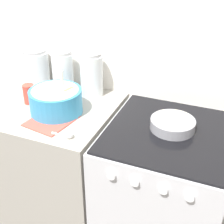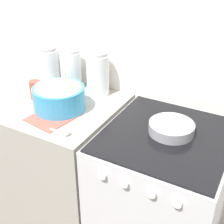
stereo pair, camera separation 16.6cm
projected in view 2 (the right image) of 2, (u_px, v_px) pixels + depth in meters
name	position (u px, v px, depth m)	size (l,w,h in m)	color
wall_back	(139.00, 44.00, 1.83)	(4.45, 0.05, 2.40)	white
countertop_cabinet	(62.00, 161.00, 2.08)	(0.73, 0.67, 0.88)	#9E998E
stove	(160.00, 199.00, 1.79)	(0.64, 0.69, 0.88)	silver
mixing_bowl	(59.00, 97.00, 1.76)	(0.29, 0.29, 0.26)	#338CBF
baking_pan	(171.00, 128.00, 1.57)	(0.23, 0.23, 0.06)	gray
storage_jar_left	(46.00, 67.00, 2.09)	(0.17, 0.17, 0.24)	silver
storage_jar_middle	(71.00, 71.00, 2.00)	(0.13, 0.13, 0.26)	silver
storage_jar_right	(98.00, 76.00, 1.91)	(0.14, 0.14, 0.27)	silver
tin_can	(35.00, 90.00, 1.88)	(0.07, 0.07, 0.12)	#CC3F33
recipe_page	(53.00, 117.00, 1.71)	(0.25, 0.27, 0.01)	#CC4C3F
measuring_spoon	(64.00, 132.00, 1.56)	(0.12, 0.04, 0.04)	white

